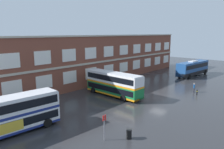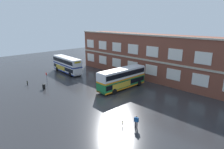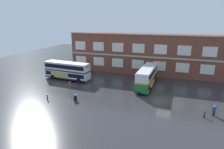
{
  "view_description": "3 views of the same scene",
  "coord_description": "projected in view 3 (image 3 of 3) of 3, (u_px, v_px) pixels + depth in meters",
  "views": [
    {
      "loc": [
        -31.39,
        -17.2,
        10.78
      ],
      "look_at": [
        -6.56,
        4.68,
        4.34
      ],
      "focal_mm": 34.56,
      "sensor_mm": 36.0,
      "label": 1
    },
    {
      "loc": [
        20.59,
        -20.64,
        13.08
      ],
      "look_at": [
        -5.18,
        4.72,
        3.03
      ],
      "focal_mm": 30.93,
      "sensor_mm": 36.0,
      "label": 2
    },
    {
      "loc": [
        1.29,
        -32.01,
        13.72
      ],
      "look_at": [
        -10.24,
        1.72,
        3.31
      ],
      "focal_mm": 30.68,
      "sensor_mm": 36.0,
      "label": 3
    }
  ],
  "objects": [
    {
      "name": "ground_plane",
      "position": [
        165.0,
        96.0,
        35.14
      ],
      "size": [
        120.0,
        120.0,
        0.0
      ],
      "primitive_type": "plane",
      "color": "#2B2B2D"
    },
    {
      "name": "brick_terminal_building",
      "position": [
        183.0,
        55.0,
        47.37
      ],
      "size": [
        57.75,
        8.19,
        10.32
      ],
      "color": "brown",
      "rests_on": "ground"
    },
    {
      "name": "double_decker_near",
      "position": [
        67.0,
        70.0,
        44.59
      ],
      "size": [
        11.16,
        3.45,
        4.07
      ],
      "color": "silver",
      "rests_on": "ground"
    },
    {
      "name": "double_decker_middle",
      "position": [
        147.0,
        76.0,
        39.87
      ],
      "size": [
        3.16,
        11.08,
        4.07
      ],
      "color": "#197038",
      "rests_on": "ground"
    },
    {
      "name": "waiting_passenger",
      "position": [
        214.0,
        110.0,
        27.91
      ],
      "size": [
        0.61,
        0.39,
        1.7
      ],
      "color": "black",
      "rests_on": "ground"
    },
    {
      "name": "bus_stand_flag",
      "position": [
        70.0,
        87.0,
        35.12
      ],
      "size": [
        0.44,
        0.1,
        2.7
      ],
      "color": "slate",
      "rests_on": "ground"
    },
    {
      "name": "station_litter_bin",
      "position": [
        75.0,
        98.0,
        33.32
      ],
      "size": [
        0.6,
        0.6,
        1.03
      ],
      "color": "black",
      "rests_on": "ground"
    },
    {
      "name": "safety_bollard_west",
      "position": [
        47.0,
        97.0,
        33.58
      ],
      "size": [
        0.19,
        0.19,
        0.95
      ],
      "color": "black",
      "rests_on": "ground"
    },
    {
      "name": "safety_bollard_east",
      "position": [
        204.0,
        114.0,
        27.48
      ],
      "size": [
        0.19,
        0.19,
        0.95
      ],
      "color": "black",
      "rests_on": "ground"
    }
  ]
}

